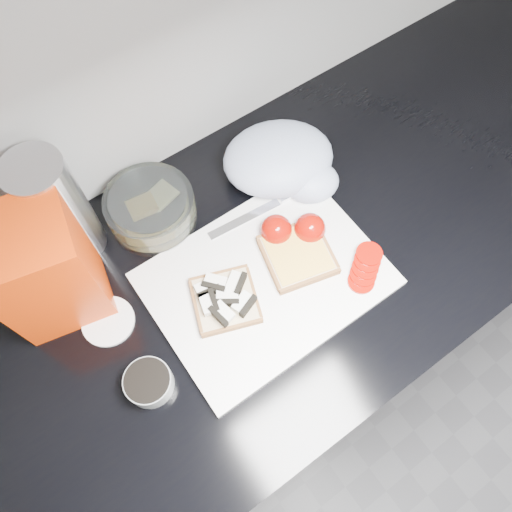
{
  "coord_description": "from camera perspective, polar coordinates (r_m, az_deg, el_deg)",
  "views": [
    {
      "loc": [
        -0.15,
        0.89,
        1.72
      ],
      "look_at": [
        0.07,
        1.2,
        0.95
      ],
      "focal_mm": 35.0,
      "sensor_mm": 36.0,
      "label": 1
    }
  ],
  "objects": [
    {
      "name": "steel_canister",
      "position": [
        0.89,
        -21.66,
        4.97
      ],
      "size": [
        0.1,
        0.1,
        0.23
      ],
      "primitive_type": "cylinder",
      "color": "silver",
      "rests_on": "countertop"
    },
    {
      "name": "bread_left",
      "position": [
        0.86,
        -3.61,
        -4.94
      ],
      "size": [
        0.14,
        0.14,
        0.03
      ],
      "rotation": [
        0.0,
        0.0,
        -0.35
      ],
      "color": "beige",
      "rests_on": "cutting_board"
    },
    {
      "name": "bread_right",
      "position": [
        0.9,
        4.78,
        0.14
      ],
      "size": [
        0.15,
        0.15,
        0.02
      ],
      "rotation": [
        0.0,
        0.0,
        -0.25
      ],
      "color": "beige",
      "rests_on": "cutting_board"
    },
    {
      "name": "tub_lid",
      "position": [
        0.9,
        -16.53,
        -7.17
      ],
      "size": [
        0.12,
        0.12,
        0.01
      ],
      "primitive_type": "cylinder",
      "rotation": [
        0.0,
        0.0,
        0.43
      ],
      "color": "white",
      "rests_on": "countertop"
    },
    {
      "name": "seed_tub",
      "position": [
        0.84,
        -12.17,
        -13.93
      ],
      "size": [
        0.08,
        0.08,
        0.04
      ],
      "color": "#939898",
      "rests_on": "countertop"
    },
    {
      "name": "grocery_bag",
      "position": [
        0.97,
        3.11,
        10.69
      ],
      "size": [
        0.26,
        0.25,
        0.09
      ],
      "rotation": [
        0.0,
        0.0,
        -0.37
      ],
      "color": "silver",
      "rests_on": "countertop"
    },
    {
      "name": "base_cabinet",
      "position": [
        1.34,
        -2.56,
        -11.13
      ],
      "size": [
        3.5,
        0.6,
        0.86
      ],
      "primitive_type": "cube",
      "color": "black",
      "rests_on": "ground"
    },
    {
      "name": "whole_tomatoes",
      "position": [
        0.91,
        4.25,
        3.05
      ],
      "size": [
        0.11,
        0.09,
        0.06
      ],
      "rotation": [
        0.0,
        0.0,
        -0.25
      ],
      "color": "#920B03",
      "rests_on": "countertop"
    },
    {
      "name": "knife",
      "position": [
        0.95,
        2.09,
        6.03
      ],
      "size": [
        0.22,
        0.03,
        0.01
      ],
      "rotation": [
        0.0,
        0.0,
        -0.08
      ],
      "color": "silver",
      "rests_on": "cutting_board"
    },
    {
      "name": "tomato_slices",
      "position": [
        0.9,
        12.36,
        -1.29
      ],
      "size": [
        0.1,
        0.09,
        0.02
      ],
      "rotation": [
        0.0,
        0.0,
        0.16
      ],
      "color": "#920B03",
      "rests_on": "cutting_board"
    },
    {
      "name": "bread_bag",
      "position": [
        0.84,
        -23.07,
        -1.42
      ],
      "size": [
        0.17,
        0.16,
        0.23
      ],
      "primitive_type": "cube",
      "rotation": [
        0.0,
        0.0,
        -0.21
      ],
      "color": "#D13703",
      "rests_on": "countertop"
    },
    {
      "name": "glass_bowl",
      "position": [
        0.94,
        -11.89,
        5.25
      ],
      "size": [
        0.16,
        0.16,
        0.07
      ],
      "rotation": [
        0.0,
        0.0,
        -0.14
      ],
      "color": "silver",
      "rests_on": "countertop"
    },
    {
      "name": "cutting_board",
      "position": [
        0.89,
        1.12,
        -2.66
      ],
      "size": [
        0.4,
        0.3,
        0.01
      ],
      "primitive_type": "cube",
      "color": "white",
      "rests_on": "countertop"
    },
    {
      "name": "countertop",
      "position": [
        0.91,
        -3.71,
        -3.94
      ],
      "size": [
        3.5,
        0.64,
        0.04
      ],
      "primitive_type": "cube",
      "color": "black",
      "rests_on": "base_cabinet"
    }
  ]
}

